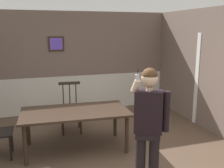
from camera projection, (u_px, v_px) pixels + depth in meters
room_back_partition at (70, 64)px, 6.84m from camera, size 5.35×0.17×2.63m
dining_table at (75, 115)px, 4.69m from camera, size 1.97×1.10×0.74m
chair_near_window at (71, 109)px, 5.56m from camera, size 0.49×0.49×1.06m
person_figure at (149, 121)px, 3.48m from camera, size 0.49×0.35×1.69m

